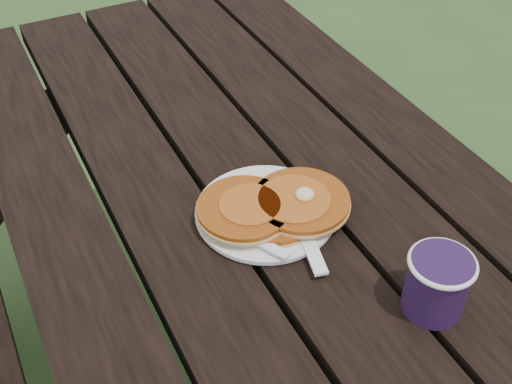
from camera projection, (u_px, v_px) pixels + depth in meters
name	position (u px, v px, depth m)	size (l,w,h in m)	color
plate	(265.00, 213.00, 0.97)	(0.21, 0.21, 0.01)	white
pancake_stack	(275.00, 206.00, 0.96)	(0.23, 0.17, 0.04)	#A44C12
knife	(303.00, 229.00, 0.94)	(0.02, 0.18, 0.01)	white
fork	(257.00, 240.00, 0.91)	(0.03, 0.16, 0.01)	white
coffee_cup	(438.00, 281.00, 0.81)	(0.09, 0.09, 0.09)	#28133A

